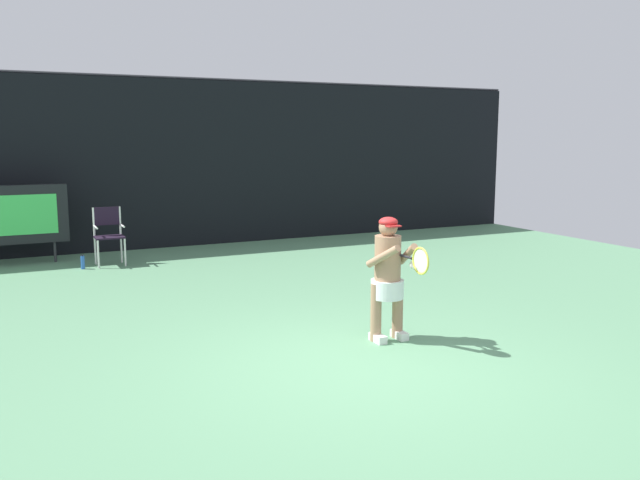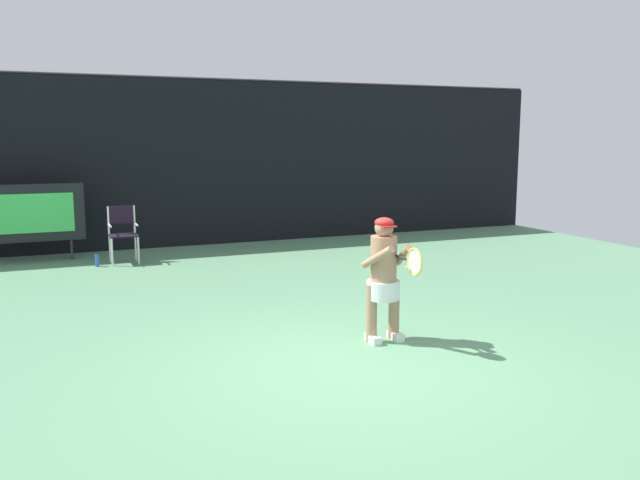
{
  "view_description": "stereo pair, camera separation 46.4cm",
  "coord_description": "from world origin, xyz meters",
  "px_view_note": "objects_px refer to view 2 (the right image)",
  "views": [
    {
      "loc": [
        -3.3,
        -5.8,
        2.4
      ],
      "look_at": [
        0.45,
        1.91,
        1.05
      ],
      "focal_mm": 37.16,
      "sensor_mm": 36.0,
      "label": 1
    },
    {
      "loc": [
        -2.88,
        -5.99,
        2.4
      ],
      "look_at": [
        0.45,
        1.91,
        1.05
      ],
      "focal_mm": 37.16,
      "sensor_mm": 36.0,
      "label": 2
    }
  ],
  "objects_px": {
    "tennis_player": "(384,274)",
    "umpire_chair": "(123,231)",
    "scoreboard": "(23,213)",
    "water_bottle": "(97,260)",
    "tennis_racket": "(413,262)"
  },
  "relations": [
    {
      "from": "umpire_chair",
      "to": "tennis_racket",
      "type": "distance_m",
      "value": 7.17
    },
    {
      "from": "scoreboard",
      "to": "umpire_chair",
      "type": "relative_size",
      "value": 2.04
    },
    {
      "from": "water_bottle",
      "to": "umpire_chair",
      "type": "bearing_deg",
      "value": 22.38
    },
    {
      "from": "scoreboard",
      "to": "umpire_chair",
      "type": "height_order",
      "value": "scoreboard"
    },
    {
      "from": "umpire_chair",
      "to": "water_bottle",
      "type": "relative_size",
      "value": 4.08
    },
    {
      "from": "scoreboard",
      "to": "tennis_racket",
      "type": "bearing_deg",
      "value": -61.56
    },
    {
      "from": "scoreboard",
      "to": "water_bottle",
      "type": "relative_size",
      "value": 8.3
    },
    {
      "from": "tennis_player",
      "to": "tennis_racket",
      "type": "relative_size",
      "value": 2.44
    },
    {
      "from": "scoreboard",
      "to": "umpire_chair",
      "type": "xyz_separation_m",
      "value": [
        1.73,
        -0.76,
        -0.33
      ]
    },
    {
      "from": "scoreboard",
      "to": "tennis_player",
      "type": "relative_size",
      "value": 1.5
    },
    {
      "from": "tennis_racket",
      "to": "tennis_player",
      "type": "bearing_deg",
      "value": 91.48
    },
    {
      "from": "umpire_chair",
      "to": "water_bottle",
      "type": "xyz_separation_m",
      "value": [
        -0.51,
        -0.21,
        -0.5
      ]
    },
    {
      "from": "water_bottle",
      "to": "tennis_player",
      "type": "height_order",
      "value": "tennis_player"
    },
    {
      "from": "water_bottle",
      "to": "tennis_racket",
      "type": "height_order",
      "value": "tennis_racket"
    },
    {
      "from": "tennis_player",
      "to": "umpire_chair",
      "type": "bearing_deg",
      "value": 109.8
    }
  ]
}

